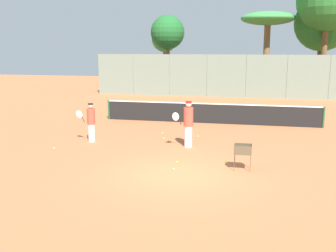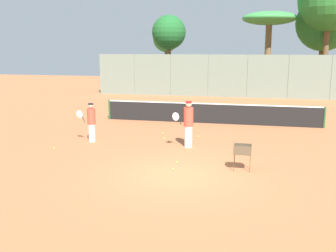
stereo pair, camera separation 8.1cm
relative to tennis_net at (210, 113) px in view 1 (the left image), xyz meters
name	(u,v)px [view 1 (the left image)]	position (x,y,z in m)	size (l,w,h in m)	color
ground_plane	(178,175)	(0.00, -8.75, -0.56)	(80.00, 80.00, 0.00)	#B7663D
tennis_net	(210,113)	(0.00, 0.00, 0.00)	(11.38, 0.10, 1.07)	#26592D
back_fence	(227,76)	(0.00, 11.43, 1.13)	(21.80, 0.08, 3.39)	gray
tree_0	(268,21)	(3.08, 15.32, 5.59)	(4.59, 4.59, 6.94)	brown
tree_1	(165,40)	(-6.37, 17.01, 4.11)	(2.48, 2.48, 5.97)	brown
tree_2	(168,33)	(-5.70, 15.30, 4.65)	(3.07, 3.07, 6.81)	brown
tree_3	(328,1)	(7.68, 14.63, 7.04)	(4.94, 4.94, 10.12)	brown
tree_4	(323,23)	(7.76, 16.96, 5.42)	(4.85, 4.85, 8.44)	brown
player_white_outfit	(91,122)	(-4.44, -5.19, 0.30)	(0.89, 0.34, 1.64)	white
player_red_cap	(188,123)	(-0.28, -5.19, 0.40)	(0.81, 0.65, 1.85)	white
ball_cart	(243,151)	(1.95, -7.79, 0.07)	(0.56, 0.41, 0.85)	brown
tennis_ball_0	(227,163)	(1.41, -7.19, -0.53)	(0.07, 0.07, 0.07)	#D1E54C
tennis_ball_1	(54,148)	(-5.38, -6.68, -0.53)	(0.07, 0.07, 0.07)	#D1E54C
tennis_ball_2	(177,162)	(-0.27, -7.49, -0.53)	(0.07, 0.07, 0.07)	#D1E54C
tennis_ball_3	(174,169)	(-0.23, -8.30, -0.53)	(0.07, 0.07, 0.07)	#D1E54C
tennis_ball_4	(162,133)	(-1.84, -3.05, -0.53)	(0.07, 0.07, 0.07)	#D1E54C
tennis_ball_5	(198,136)	(-0.14, -3.36, -0.53)	(0.07, 0.07, 0.07)	#D1E54C
tennis_ball_6	(169,141)	(-1.23, -4.52, -0.53)	(0.07, 0.07, 0.07)	#D1E54C
tennis_ball_7	(164,139)	(-1.53, -4.10, -0.53)	(0.07, 0.07, 0.07)	#D1E54C
parked_car	(169,83)	(-5.55, 15.28, 0.10)	(4.20, 1.70, 1.60)	white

